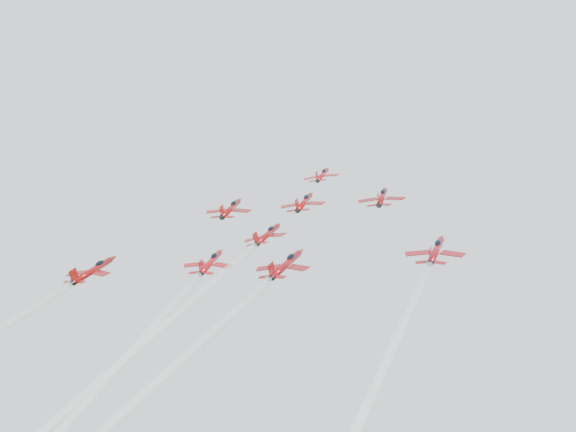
% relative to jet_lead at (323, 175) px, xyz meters
% --- Properties ---
extents(jet_lead, '(8.39, 10.67, 7.05)m').
position_rel_jet_lead_xyz_m(jet_lead, '(0.00, 0.00, 0.00)').
color(jet_lead, '#B31119').
extents(jet_row2_left, '(9.91, 12.60, 8.33)m').
position_rel_jet_lead_xyz_m(jet_row2_left, '(-14.50, -16.73, -10.33)').
color(jet_row2_left, maroon).
extents(jet_row2_center, '(9.41, 11.96, 7.91)m').
position_rel_jet_lead_xyz_m(jet_row2_center, '(1.71, -16.99, -10.49)').
color(jet_row2_center, '#9A0F0E').
extents(jet_row2_right, '(9.23, 11.74, 7.76)m').
position_rel_jet_lead_xyz_m(jet_row2_right, '(17.90, -18.20, -11.24)').
color(jet_row2_right, maroon).
extents(jet_center, '(8.56, 79.64, 49.82)m').
position_rel_jet_lead_xyz_m(jet_center, '(0.12, -67.69, -41.91)').
color(jet_center, maroon).
extents(jet_rear_left, '(8.83, 82.21, 51.43)m').
position_rel_jet_lead_xyz_m(jet_rear_left, '(-5.93, -79.16, -49.00)').
color(jet_rear_left, '#B01016').
extents(jet_rear_right, '(9.38, 87.33, 54.63)m').
position_rel_jet_lead_xyz_m(jet_rear_right, '(8.68, -84.24, -52.14)').
color(jet_rear_right, maroon).
extents(jet_rear_farright, '(9.16, 85.28, 53.35)m').
position_rel_jet_lead_xyz_m(jet_rear_farright, '(32.27, -81.81, -50.64)').
color(jet_rear_farright, maroon).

